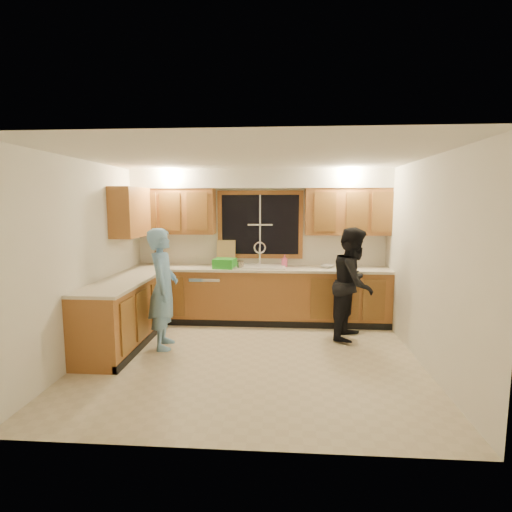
{
  "coord_description": "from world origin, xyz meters",
  "views": [
    {
      "loc": [
        0.41,
        -4.84,
        1.96
      ],
      "look_at": [
        0.02,
        0.65,
        1.23
      ],
      "focal_mm": 28.0,
      "sensor_mm": 36.0,
      "label": 1
    }
  ],
  "objects_px": {
    "woman": "(353,283)",
    "knife_block": "(159,257)",
    "sink": "(259,270)",
    "dish_crate": "(225,263)",
    "stove": "(104,326)",
    "soap_bottle": "(285,261)",
    "man": "(163,288)",
    "dishwasher": "(208,297)",
    "bowl": "(327,266)"
  },
  "relations": [
    {
      "from": "dish_crate",
      "to": "soap_bottle",
      "type": "height_order",
      "value": "soap_bottle"
    },
    {
      "from": "woman",
      "to": "sink",
      "type": "bearing_deg",
      "value": 86.32
    },
    {
      "from": "knife_block",
      "to": "dish_crate",
      "type": "height_order",
      "value": "knife_block"
    },
    {
      "from": "dishwasher",
      "to": "knife_block",
      "type": "distance_m",
      "value": 1.09
    },
    {
      "from": "man",
      "to": "woman",
      "type": "distance_m",
      "value": 2.69
    },
    {
      "from": "dishwasher",
      "to": "soap_bottle",
      "type": "distance_m",
      "value": 1.41
    },
    {
      "from": "dish_crate",
      "to": "man",
      "type": "bearing_deg",
      "value": -120.6
    },
    {
      "from": "soap_bottle",
      "to": "bowl",
      "type": "xyz_separation_m",
      "value": [
        0.69,
        -0.09,
        -0.07
      ]
    },
    {
      "from": "sink",
      "to": "knife_block",
      "type": "bearing_deg",
      "value": 174.28
    },
    {
      "from": "sink",
      "to": "dish_crate",
      "type": "bearing_deg",
      "value": -166.37
    },
    {
      "from": "woman",
      "to": "bowl",
      "type": "distance_m",
      "value": 0.78
    },
    {
      "from": "dish_crate",
      "to": "bowl",
      "type": "xyz_separation_m",
      "value": [
        1.66,
        0.14,
        -0.05
      ]
    },
    {
      "from": "knife_block",
      "to": "dish_crate",
      "type": "xyz_separation_m",
      "value": [
        1.17,
        -0.31,
        -0.04
      ]
    },
    {
      "from": "woman",
      "to": "knife_block",
      "type": "height_order",
      "value": "woman"
    },
    {
      "from": "stove",
      "to": "woman",
      "type": "bearing_deg",
      "value": 19.39
    },
    {
      "from": "soap_bottle",
      "to": "bowl",
      "type": "height_order",
      "value": "soap_bottle"
    },
    {
      "from": "dishwasher",
      "to": "stove",
      "type": "height_order",
      "value": "stove"
    },
    {
      "from": "sink",
      "to": "knife_block",
      "type": "xyz_separation_m",
      "value": [
        -1.72,
        0.17,
        0.18
      ]
    },
    {
      "from": "dishwasher",
      "to": "man",
      "type": "xyz_separation_m",
      "value": [
        -0.37,
        -1.25,
        0.41
      ]
    },
    {
      "from": "woman",
      "to": "bowl",
      "type": "relative_size",
      "value": 7.6
    },
    {
      "from": "man",
      "to": "woman",
      "type": "bearing_deg",
      "value": -87.16
    },
    {
      "from": "stove",
      "to": "dishwasher",
      "type": "bearing_deg",
      "value": 62.31
    },
    {
      "from": "sink",
      "to": "knife_block",
      "type": "distance_m",
      "value": 1.74
    },
    {
      "from": "knife_block",
      "to": "bowl",
      "type": "relative_size",
      "value": 1.13
    },
    {
      "from": "knife_block",
      "to": "soap_bottle",
      "type": "bearing_deg",
      "value": -34.43
    },
    {
      "from": "sink",
      "to": "stove",
      "type": "height_order",
      "value": "sink"
    },
    {
      "from": "sink",
      "to": "dish_crate",
      "type": "distance_m",
      "value": 0.58
    },
    {
      "from": "stove",
      "to": "soap_bottle",
      "type": "height_order",
      "value": "soap_bottle"
    },
    {
      "from": "dishwasher",
      "to": "soap_bottle",
      "type": "relative_size",
      "value": 4.09
    },
    {
      "from": "sink",
      "to": "dishwasher",
      "type": "distance_m",
      "value": 0.96
    },
    {
      "from": "woman",
      "to": "bowl",
      "type": "height_order",
      "value": "woman"
    },
    {
      "from": "woman",
      "to": "knife_block",
      "type": "relative_size",
      "value": 6.73
    },
    {
      "from": "dishwasher",
      "to": "bowl",
      "type": "distance_m",
      "value": 2.03
    },
    {
      "from": "stove",
      "to": "soap_bottle",
      "type": "xyz_separation_m",
      "value": [
        2.22,
        1.92,
        0.57
      ]
    },
    {
      "from": "knife_block",
      "to": "soap_bottle",
      "type": "distance_m",
      "value": 2.14
    },
    {
      "from": "sink",
      "to": "stove",
      "type": "xyz_separation_m",
      "value": [
        -1.8,
        -1.82,
        -0.41
      ]
    },
    {
      "from": "man",
      "to": "bowl",
      "type": "relative_size",
      "value": 7.67
    },
    {
      "from": "knife_block",
      "to": "dish_crate",
      "type": "relative_size",
      "value": 0.73
    },
    {
      "from": "woman",
      "to": "soap_bottle",
      "type": "distance_m",
      "value": 1.29
    },
    {
      "from": "dish_crate",
      "to": "woman",
      "type": "bearing_deg",
      "value": -15.95
    },
    {
      "from": "dishwasher",
      "to": "woman",
      "type": "relative_size",
      "value": 0.51
    },
    {
      "from": "man",
      "to": "woman",
      "type": "relative_size",
      "value": 1.01
    },
    {
      "from": "dishwasher",
      "to": "bowl",
      "type": "xyz_separation_m",
      "value": [
        1.96,
        0.03,
        0.54
      ]
    },
    {
      "from": "soap_bottle",
      "to": "bowl",
      "type": "distance_m",
      "value": 0.7
    },
    {
      "from": "sink",
      "to": "bowl",
      "type": "bearing_deg",
      "value": 0.56
    },
    {
      "from": "sink",
      "to": "woman",
      "type": "distance_m",
      "value": 1.58
    },
    {
      "from": "dish_crate",
      "to": "soap_bottle",
      "type": "distance_m",
      "value": 0.99
    },
    {
      "from": "man",
      "to": "sink",
      "type": "bearing_deg",
      "value": -53.3
    },
    {
      "from": "knife_block",
      "to": "bowl",
      "type": "bearing_deg",
      "value": -35.68
    },
    {
      "from": "man",
      "to": "bowl",
      "type": "bearing_deg",
      "value": -70.67
    }
  ]
}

